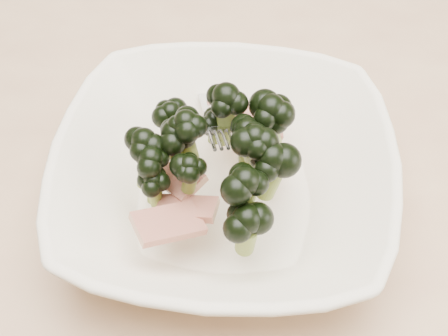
{
  "coord_description": "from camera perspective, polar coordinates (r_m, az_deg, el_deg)",
  "views": [
    {
      "loc": [
        -0.01,
        -0.39,
        1.2
      ],
      "look_at": [
        -0.01,
        -0.05,
        0.8
      ],
      "focal_mm": 50.0,
      "sensor_mm": 36.0,
      "label": 1
    }
  ],
  "objects": [
    {
      "name": "dining_table",
      "position": [
        0.67,
        0.6,
        -5.09
      ],
      "size": [
        1.2,
        0.8,
        0.75
      ],
      "color": "tan",
      "rests_on": "ground"
    },
    {
      "name": "broccoli_dish",
      "position": [
        0.53,
        -0.01,
        -0.63
      ],
      "size": [
        0.32,
        0.32,
        0.12
      ],
      "color": "white",
      "rests_on": "dining_table"
    }
  ]
}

